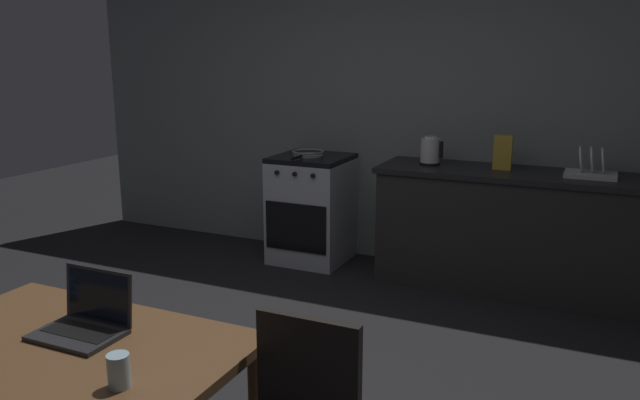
% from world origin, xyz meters
% --- Properties ---
extents(ground_plane, '(12.00, 12.00, 0.00)m').
position_xyz_m(ground_plane, '(0.00, 0.00, 0.00)').
color(ground_plane, black).
extents(back_wall, '(6.40, 0.10, 2.66)m').
position_xyz_m(back_wall, '(0.30, 2.58, 1.33)').
color(back_wall, gray).
rests_on(back_wall, ground_plane).
extents(kitchen_counter, '(2.16, 0.64, 0.90)m').
position_xyz_m(kitchen_counter, '(1.19, 2.23, 0.45)').
color(kitchen_counter, '#282623').
rests_on(kitchen_counter, ground_plane).
extents(stove_oven, '(0.60, 0.62, 0.90)m').
position_xyz_m(stove_oven, '(-0.54, 2.23, 0.45)').
color(stove_oven, '#B7BABF').
rests_on(stove_oven, ground_plane).
extents(dining_table, '(1.27, 0.82, 0.72)m').
position_xyz_m(dining_table, '(-0.01, -0.94, 0.65)').
color(dining_table, brown).
rests_on(dining_table, ground_plane).
extents(laptop, '(0.32, 0.25, 0.23)m').
position_xyz_m(laptop, '(-0.03, -0.83, 0.77)').
color(laptop, '#232326').
rests_on(laptop, dining_table).
extents(electric_kettle, '(0.17, 0.15, 0.22)m').
position_xyz_m(electric_kettle, '(0.47, 2.23, 1.01)').
color(electric_kettle, black).
rests_on(electric_kettle, kitchen_counter).
extents(frying_pan, '(0.27, 0.44, 0.05)m').
position_xyz_m(frying_pan, '(-0.56, 2.20, 0.93)').
color(frying_pan, gray).
rests_on(frying_pan, stove_oven).
extents(drinking_glass, '(0.07, 0.07, 0.11)m').
position_xyz_m(drinking_glass, '(0.36, -1.08, 0.77)').
color(drinking_glass, '#99B7C6').
rests_on(drinking_glass, dining_table).
extents(cereal_box, '(0.13, 0.05, 0.25)m').
position_xyz_m(cereal_box, '(1.00, 2.25, 1.03)').
color(cereal_box, gold).
rests_on(cereal_box, kitchen_counter).
extents(dish_rack, '(0.34, 0.26, 0.21)m').
position_xyz_m(dish_rack, '(1.60, 2.23, 0.95)').
color(dish_rack, silver).
rests_on(dish_rack, kitchen_counter).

